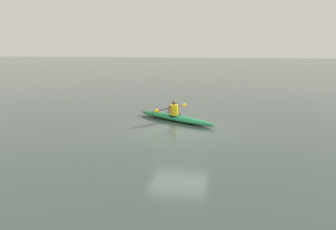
% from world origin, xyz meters
% --- Properties ---
extents(ground_plane, '(160.00, 160.00, 0.00)m').
position_xyz_m(ground_plane, '(0.00, 0.00, 0.00)').
color(ground_plane, '#384742').
extents(kayak, '(4.25, 2.97, 0.27)m').
position_xyz_m(kayak, '(0.43, -1.65, 0.14)').
color(kayak, '#19723F').
rests_on(kayak, ground).
extents(kayaker, '(1.29, 2.06, 0.70)m').
position_xyz_m(kayaker, '(0.51, -1.70, 0.56)').
color(kayaker, yellow).
rests_on(kayaker, kayak).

